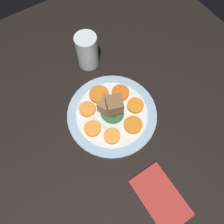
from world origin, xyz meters
TOP-DOWN VIEW (x-y plane):
  - table_slab at (0.00, 0.00)cm, footprint 120.00×120.00cm
  - plate at (0.00, 0.00)cm, footprint 29.03×29.03cm
  - carrot_slice_0 at (1.27, -8.03)cm, footprint 5.20×5.20cm
  - carrot_slice_1 at (6.55, -4.32)cm, footprint 5.10×5.10cm
  - carrot_slice_2 at (7.13, 3.18)cm, footprint 5.78×5.78cm
  - carrot_slice_3 at (2.05, 7.69)cm, footprint 5.40×5.40cm
  - carrot_slice_4 at (-4.50, 6.27)cm, footprint 5.83×5.83cm
  - carrot_slice_5 at (-7.84, -0.33)cm, footprint 6.53×6.53cm
  - carrot_slice_6 at (-5.31, -6.03)cm, footprint 5.26×5.26cm
  - center_pile at (-0.04, -0.18)cm, footprint 8.71×7.59cm
  - fork at (-1.77, -5.91)cm, footprint 18.68×6.38cm
  - water_glass at (-22.04, 4.31)cm, footprint 7.37×7.37cm
  - napkin at (28.52, -2.55)cm, footprint 16.82×10.09cm

SIDE VIEW (x-z plane):
  - table_slab at x=0.00cm, z-range 0.00..2.00cm
  - napkin at x=28.52cm, z-range 2.00..2.80cm
  - plate at x=0.00cm, z-range 1.99..3.04cm
  - fork at x=-1.77cm, z-range 3.10..3.50cm
  - carrot_slice_0 at x=1.27cm, z-range 3.10..4.34cm
  - carrot_slice_1 at x=6.55cm, z-range 3.10..4.34cm
  - carrot_slice_2 at x=7.13cm, z-range 3.10..4.34cm
  - carrot_slice_3 at x=2.05cm, z-range 3.10..4.34cm
  - carrot_slice_4 at x=-4.50cm, z-range 3.10..4.34cm
  - carrot_slice_5 at x=-7.84cm, z-range 3.10..4.34cm
  - carrot_slice_6 at x=-5.31cm, z-range 3.10..4.34cm
  - center_pile at x=-0.04cm, z-range 2.12..12.81cm
  - water_glass at x=-22.04cm, z-range 2.00..14.59cm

